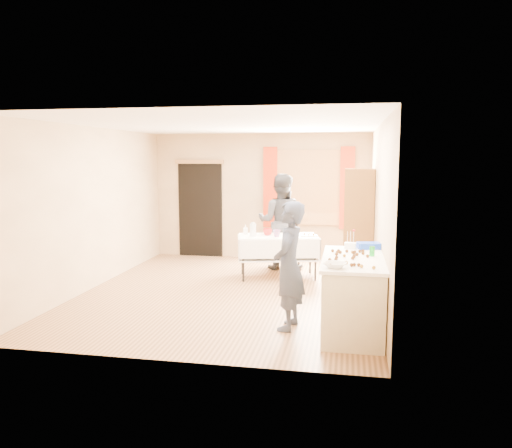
% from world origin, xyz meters
% --- Properties ---
extents(floor, '(4.50, 5.50, 0.02)m').
position_xyz_m(floor, '(0.00, 0.00, -0.01)').
color(floor, '#9E7047').
rests_on(floor, ground).
extents(ceiling, '(4.50, 5.50, 0.02)m').
position_xyz_m(ceiling, '(0.00, 0.00, 2.61)').
color(ceiling, white).
rests_on(ceiling, floor).
extents(wall_back, '(4.50, 0.02, 2.60)m').
position_xyz_m(wall_back, '(0.00, 2.76, 1.30)').
color(wall_back, tan).
rests_on(wall_back, floor).
extents(wall_front, '(4.50, 0.02, 2.60)m').
position_xyz_m(wall_front, '(0.00, -2.76, 1.30)').
color(wall_front, tan).
rests_on(wall_front, floor).
extents(wall_left, '(0.02, 5.50, 2.60)m').
position_xyz_m(wall_left, '(-2.26, 0.00, 1.30)').
color(wall_left, tan).
rests_on(wall_left, floor).
extents(wall_right, '(0.02, 5.50, 2.60)m').
position_xyz_m(wall_right, '(2.26, 0.00, 1.30)').
color(wall_right, tan).
rests_on(wall_right, floor).
extents(window_frame, '(1.32, 0.06, 1.52)m').
position_xyz_m(window_frame, '(1.00, 2.72, 1.50)').
color(window_frame, olive).
rests_on(window_frame, wall_back).
extents(window_pane, '(1.20, 0.02, 1.40)m').
position_xyz_m(window_pane, '(1.00, 2.71, 1.50)').
color(window_pane, white).
rests_on(window_pane, wall_back).
extents(curtain_left, '(0.28, 0.06, 1.65)m').
position_xyz_m(curtain_left, '(0.22, 2.67, 1.50)').
color(curtain_left, '#AE2B0E').
rests_on(curtain_left, wall_back).
extents(curtain_right, '(0.28, 0.06, 1.65)m').
position_xyz_m(curtain_right, '(1.78, 2.67, 1.50)').
color(curtain_right, '#AE2B0E').
rests_on(curtain_right, wall_back).
extents(doorway, '(0.95, 0.04, 2.00)m').
position_xyz_m(doorway, '(-1.30, 2.73, 1.00)').
color(doorway, black).
rests_on(doorway, floor).
extents(door_lintel, '(1.05, 0.06, 0.08)m').
position_xyz_m(door_lintel, '(-1.30, 2.70, 2.02)').
color(door_lintel, olive).
rests_on(door_lintel, wall_back).
extents(cabinet, '(0.50, 0.60, 1.92)m').
position_xyz_m(cabinet, '(1.99, 1.27, 0.96)').
color(cabinet, brown).
rests_on(cabinet, floor).
extents(counter, '(0.75, 1.59, 0.91)m').
position_xyz_m(counter, '(1.89, -1.44, 0.45)').
color(counter, beige).
rests_on(counter, floor).
extents(party_table, '(1.53, 1.03, 0.75)m').
position_xyz_m(party_table, '(0.61, 1.10, 0.45)').
color(party_table, black).
rests_on(party_table, floor).
extents(chair, '(0.56, 0.56, 1.10)m').
position_xyz_m(chair, '(0.67, 1.97, 0.33)').
color(chair, black).
rests_on(chair, floor).
extents(girl, '(0.66, 0.51, 1.59)m').
position_xyz_m(girl, '(1.11, -1.51, 0.79)').
color(girl, '#282F46').
rests_on(girl, floor).
extents(woman, '(0.90, 0.71, 1.81)m').
position_xyz_m(woman, '(0.56, 1.79, 0.90)').
color(woman, black).
rests_on(woman, floor).
extents(soda_can, '(0.08, 0.08, 0.12)m').
position_xyz_m(soda_can, '(2.11, -1.31, 0.97)').
color(soda_can, green).
rests_on(soda_can, counter).
extents(mixing_bowl, '(0.41, 0.41, 0.06)m').
position_xyz_m(mixing_bowl, '(1.68, -2.04, 0.94)').
color(mixing_bowl, white).
rests_on(mixing_bowl, counter).
extents(foam_block, '(0.16, 0.12, 0.08)m').
position_xyz_m(foam_block, '(1.85, -0.84, 0.95)').
color(foam_block, white).
rests_on(foam_block, counter).
extents(blue_basket, '(0.34, 0.26, 0.08)m').
position_xyz_m(blue_basket, '(2.09, -0.79, 0.95)').
color(blue_basket, blue).
rests_on(blue_basket, counter).
extents(pitcher, '(0.14, 0.14, 0.22)m').
position_xyz_m(pitcher, '(0.19, 0.92, 0.86)').
color(pitcher, silver).
rests_on(pitcher, party_table).
extents(cup_red, '(0.25, 0.25, 0.12)m').
position_xyz_m(cup_red, '(0.42, 1.10, 0.81)').
color(cup_red, red).
rests_on(cup_red, party_table).
extents(cup_rainbow, '(0.14, 0.14, 0.12)m').
position_xyz_m(cup_rainbow, '(0.61, 0.94, 0.81)').
color(cup_rainbow, red).
rests_on(cup_rainbow, party_table).
extents(small_bowl, '(0.32, 0.32, 0.05)m').
position_xyz_m(small_bowl, '(0.85, 1.25, 0.78)').
color(small_bowl, white).
rests_on(small_bowl, party_table).
extents(pastry_tray, '(0.32, 0.25, 0.02)m').
position_xyz_m(pastry_tray, '(1.15, 1.13, 0.76)').
color(pastry_tray, white).
rests_on(pastry_tray, party_table).
extents(bottle, '(0.10, 0.11, 0.17)m').
position_xyz_m(bottle, '(0.02, 1.14, 0.83)').
color(bottle, white).
rests_on(bottle, party_table).
extents(cake_balls, '(0.53, 1.01, 0.04)m').
position_xyz_m(cake_balls, '(1.84, -1.49, 0.93)').
color(cake_balls, '#3F2314').
rests_on(cake_balls, counter).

